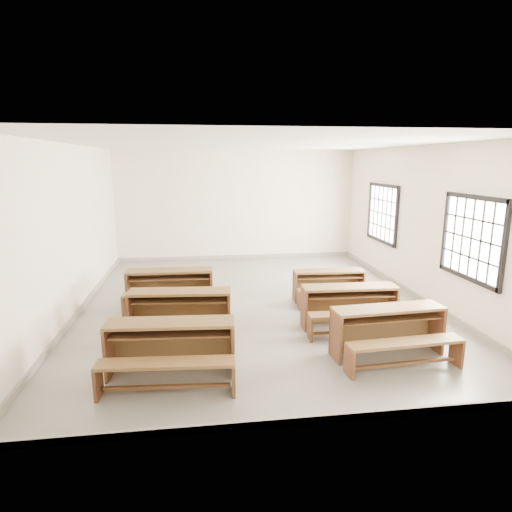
{
  "coord_description": "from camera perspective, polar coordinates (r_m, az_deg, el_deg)",
  "views": [
    {
      "loc": [
        -1.15,
        -8.37,
        2.88
      ],
      "look_at": [
        0.0,
        0.0,
        1.0
      ],
      "focal_mm": 30.0,
      "sensor_mm": 36.0,
      "label": 1
    }
  ],
  "objects": [
    {
      "name": "room",
      "position": [
        8.49,
        0.61,
        7.57
      ],
      "size": [
        8.5,
        8.5,
        3.2
      ],
      "color": "slate",
      "rests_on": "ground"
    },
    {
      "name": "desk_set_0",
      "position": [
        5.99,
        -11.32,
        -11.63
      ],
      "size": [
        1.78,
        1.02,
        0.78
      ],
      "rotation": [
        0.0,
        0.0,
        -0.07
      ],
      "color": "brown",
      "rests_on": "ground"
    },
    {
      "name": "desk_set_1",
      "position": [
        7.32,
        -10.14,
        -7.07
      ],
      "size": [
        1.77,
        1.02,
        0.77
      ],
      "rotation": [
        0.0,
        0.0,
        -0.08
      ],
      "color": "brown",
      "rests_on": "ground"
    },
    {
      "name": "desk_set_2",
      "position": [
        8.73,
        -11.4,
        -3.91
      ],
      "size": [
        1.72,
        0.91,
        0.76
      ],
      "rotation": [
        0.0,
        0.0,
        -0.02
      ],
      "color": "brown",
      "rests_on": "ground"
    },
    {
      "name": "desk_set_3",
      "position": [
        6.75,
        17.33,
        -9.22
      ],
      "size": [
        1.74,
        0.98,
        0.76
      ],
      "rotation": [
        0.0,
        0.0,
        0.06
      ],
      "color": "brown",
      "rests_on": "ground"
    },
    {
      "name": "desk_set_4",
      "position": [
        7.7,
        12.44,
        -6.26
      ],
      "size": [
        1.69,
        0.92,
        0.75
      ],
      "rotation": [
        0.0,
        0.0,
        -0.04
      ],
      "color": "brown",
      "rests_on": "ground"
    },
    {
      "name": "desk_set_5",
      "position": [
        9.06,
        9.72,
        -3.62
      ],
      "size": [
        1.5,
        0.82,
        0.66
      ],
      "rotation": [
        0.0,
        0.0,
        -0.04
      ],
      "color": "brown",
      "rests_on": "ground"
    }
  ]
}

